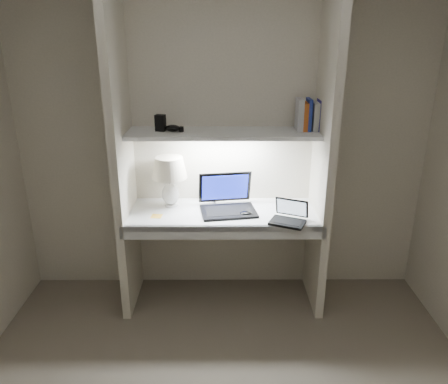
{
  "coord_description": "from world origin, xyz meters",
  "views": [
    {
      "loc": [
        -0.0,
        -1.82,
        2.07
      ],
      "look_at": [
        0.01,
        1.05,
        0.99
      ],
      "focal_mm": 35.0,
      "sensor_mm": 36.0,
      "label": 1
    }
  ],
  "objects_px": {
    "laptop_netbook": "(289,217)",
    "speaker": "(210,191)",
    "book_row": "(311,115)",
    "table_lamp": "(170,173)",
    "laptop_main": "(227,202)"
  },
  "relations": [
    {
      "from": "table_lamp",
      "to": "book_row",
      "type": "distance_m",
      "value": 1.14
    },
    {
      "from": "table_lamp",
      "to": "book_row",
      "type": "bearing_deg",
      "value": 1.49
    },
    {
      "from": "speaker",
      "to": "book_row",
      "type": "bearing_deg",
      "value": 6.77
    },
    {
      "from": "laptop_main",
      "to": "speaker",
      "type": "relative_size",
      "value": 2.88
    },
    {
      "from": "table_lamp",
      "to": "laptop_main",
      "type": "xyz_separation_m",
      "value": [
        0.44,
        -0.07,
        -0.21
      ]
    },
    {
      "from": "laptop_main",
      "to": "book_row",
      "type": "relative_size",
      "value": 1.97
    },
    {
      "from": "speaker",
      "to": "book_row",
      "type": "height_order",
      "value": "book_row"
    },
    {
      "from": "speaker",
      "to": "book_row",
      "type": "relative_size",
      "value": 0.69
    },
    {
      "from": "laptop_netbook",
      "to": "speaker",
      "type": "xyz_separation_m",
      "value": [
        -0.58,
        0.42,
        0.04
      ]
    },
    {
      "from": "table_lamp",
      "to": "laptop_netbook",
      "type": "bearing_deg",
      "value": -19.07
    },
    {
      "from": "table_lamp",
      "to": "laptop_main",
      "type": "relative_size",
      "value": 0.86
    },
    {
      "from": "table_lamp",
      "to": "laptop_main",
      "type": "bearing_deg",
      "value": -9.71
    },
    {
      "from": "table_lamp",
      "to": "speaker",
      "type": "bearing_deg",
      "value": 20.34
    },
    {
      "from": "laptop_netbook",
      "to": "speaker",
      "type": "height_order",
      "value": "speaker"
    },
    {
      "from": "table_lamp",
      "to": "laptop_netbook",
      "type": "relative_size",
      "value": 1.29
    }
  ]
}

